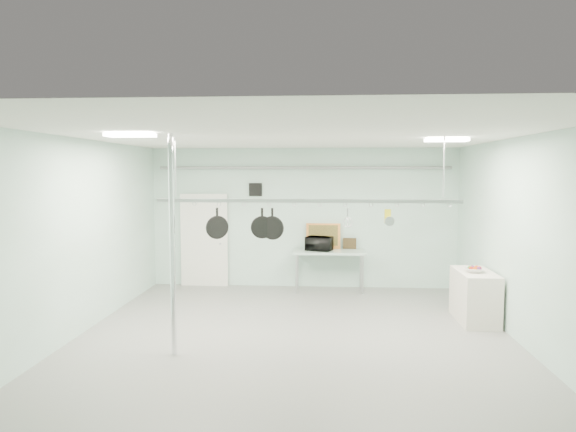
# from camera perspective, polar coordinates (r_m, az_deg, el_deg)

# --- Properties ---
(floor) EXTENTS (8.00, 8.00, 0.00)m
(floor) POSITION_cam_1_polar(r_m,az_deg,el_deg) (8.20, 0.58, -13.96)
(floor) COLOR gray
(floor) RESTS_ON ground
(ceiling) EXTENTS (7.00, 8.00, 0.02)m
(ceiling) POSITION_cam_1_polar(r_m,az_deg,el_deg) (7.78, 0.60, 8.87)
(ceiling) COLOR silver
(ceiling) RESTS_ON back_wall
(back_wall) EXTENTS (7.00, 0.02, 3.20)m
(back_wall) POSITION_cam_1_polar(r_m,az_deg,el_deg) (11.79, 1.70, -0.21)
(back_wall) COLOR silver
(back_wall) RESTS_ON floor
(right_wall) EXTENTS (0.02, 8.00, 3.20)m
(right_wall) POSITION_cam_1_polar(r_m,az_deg,el_deg) (8.39, 25.15, -2.76)
(right_wall) COLOR silver
(right_wall) RESTS_ON floor
(door) EXTENTS (1.10, 0.10, 2.20)m
(door) POSITION_cam_1_polar(r_m,az_deg,el_deg) (12.11, -9.26, -2.76)
(door) COLOR silver
(door) RESTS_ON floor
(wall_vent) EXTENTS (0.30, 0.04, 0.30)m
(wall_vent) POSITION_cam_1_polar(r_m,az_deg,el_deg) (11.83, -3.63, 2.95)
(wall_vent) COLOR black
(wall_vent) RESTS_ON back_wall
(conduit_pipe) EXTENTS (6.60, 0.07, 0.07)m
(conduit_pipe) POSITION_cam_1_polar(r_m,az_deg,el_deg) (11.66, 1.70, 5.39)
(conduit_pipe) COLOR gray
(conduit_pipe) RESTS_ON back_wall
(chrome_pole) EXTENTS (0.08, 0.08, 3.20)m
(chrome_pole) POSITION_cam_1_polar(r_m,az_deg,el_deg) (7.54, -12.72, -3.24)
(chrome_pole) COLOR silver
(chrome_pole) RESTS_ON floor
(prep_table) EXTENTS (1.60, 0.70, 0.91)m
(prep_table) POSITION_cam_1_polar(r_m,az_deg,el_deg) (11.49, 4.62, -4.22)
(prep_table) COLOR #B0CFC0
(prep_table) RESTS_ON floor
(side_cabinet) EXTENTS (0.60, 1.20, 0.90)m
(side_cabinet) POSITION_cam_1_polar(r_m,az_deg,el_deg) (9.79, 20.03, -8.39)
(side_cabinet) COLOR beige
(side_cabinet) RESTS_ON floor
(pot_rack) EXTENTS (4.80, 0.06, 1.00)m
(pot_rack) POSITION_cam_1_polar(r_m,az_deg,el_deg) (8.06, 2.13, 1.90)
(pot_rack) COLOR #B7B7BC
(pot_rack) RESTS_ON ceiling
(light_panel_left) EXTENTS (0.65, 0.30, 0.05)m
(light_panel_left) POSITION_cam_1_polar(r_m,az_deg,el_deg) (7.45, -17.12, 8.60)
(light_panel_left) COLOR white
(light_panel_left) RESTS_ON ceiling
(light_panel_right) EXTENTS (0.65, 0.30, 0.05)m
(light_panel_right) POSITION_cam_1_polar(r_m,az_deg,el_deg) (8.59, 17.21, 8.08)
(light_panel_right) COLOR white
(light_panel_right) RESTS_ON ceiling
(microwave) EXTENTS (0.65, 0.54, 0.31)m
(microwave) POSITION_cam_1_polar(r_m,az_deg,el_deg) (11.47, 3.50, -3.09)
(microwave) COLOR black
(microwave) RESTS_ON prep_table
(coffee_canister) EXTENTS (0.19, 0.19, 0.21)m
(coffee_canister) POSITION_cam_1_polar(r_m,az_deg,el_deg) (11.46, 4.34, -3.35)
(coffee_canister) COLOR white
(coffee_canister) RESTS_ON prep_table
(painting_large) EXTENTS (0.78, 0.13, 0.58)m
(painting_large) POSITION_cam_1_polar(r_m,az_deg,el_deg) (11.74, 3.93, -2.24)
(painting_large) COLOR orange
(painting_large) RESTS_ON prep_table
(painting_small) EXTENTS (0.30, 0.10, 0.25)m
(painting_small) POSITION_cam_1_polar(r_m,az_deg,el_deg) (11.78, 6.87, -3.05)
(painting_small) COLOR #332612
(painting_small) RESTS_ON prep_table
(fruit_bowl) EXTENTS (0.35, 0.35, 0.08)m
(fruit_bowl) POSITION_cam_1_polar(r_m,az_deg,el_deg) (9.60, 20.02, -5.66)
(fruit_bowl) COLOR silver
(fruit_bowl) RESTS_ON side_cabinet
(skillet_left) EXTENTS (0.35, 0.23, 0.49)m
(skillet_left) POSITION_cam_1_polar(r_m,az_deg,el_deg) (8.26, -7.88, -0.79)
(skillet_left) COLOR black
(skillet_left) RESTS_ON pot_rack
(skillet_mid) EXTENTS (0.36, 0.12, 0.48)m
(skillet_mid) POSITION_cam_1_polar(r_m,az_deg,el_deg) (8.14, -2.90, -0.79)
(skillet_mid) COLOR black
(skillet_mid) RESTS_ON pot_rack
(skillet_right) EXTENTS (0.38, 0.12, 0.51)m
(skillet_right) POSITION_cam_1_polar(r_m,az_deg,el_deg) (8.13, -1.76, -0.90)
(skillet_right) COLOR black
(skillet_right) RESTS_ON pot_rack
(whisk) EXTENTS (0.19, 0.19, 0.31)m
(whisk) POSITION_cam_1_polar(r_m,az_deg,el_deg) (8.09, 6.66, -0.23)
(whisk) COLOR #ADAEB2
(whisk) RESTS_ON pot_rack
(grater) EXTENTS (0.10, 0.06, 0.24)m
(grater) POSITION_cam_1_polar(r_m,az_deg,el_deg) (8.14, 11.01, -0.01)
(grater) COLOR yellow
(grater) RESTS_ON pot_rack
(saucepan) EXTENTS (0.15, 0.09, 0.27)m
(saucepan) POSITION_cam_1_polar(r_m,az_deg,el_deg) (8.14, 11.20, -0.12)
(saucepan) COLOR #A5A4A9
(saucepan) RESTS_ON pot_rack
(fruit_cluster) EXTENTS (0.24, 0.24, 0.09)m
(fruit_cluster) POSITION_cam_1_polar(r_m,az_deg,el_deg) (9.59, 20.03, -5.43)
(fruit_cluster) COLOR #AD1C10
(fruit_cluster) RESTS_ON fruit_bowl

